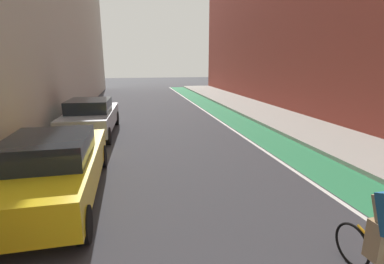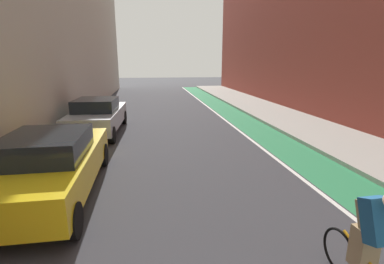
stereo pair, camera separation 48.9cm
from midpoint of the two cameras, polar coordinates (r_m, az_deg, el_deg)
ground_plane at (r=12.58m, az=-5.05°, el=-0.06°), size 91.89×91.89×0.00m
bike_lane_paint at (r=15.32m, az=7.88°, el=2.40°), size 1.60×41.77×0.00m
lane_divider_stripe at (r=15.04m, az=4.65°, el=2.28°), size 0.12×41.77×0.00m
sidewalk_right at (r=16.28m, az=16.01°, el=2.92°), size 3.27×41.77×0.14m
parked_sedan_yellow_cab at (r=7.09m, az=-28.01°, el=-6.24°), size 1.96×4.81×1.53m
parked_sedan_silver at (r=12.85m, az=-20.78°, el=2.96°), size 2.08×4.76×1.53m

